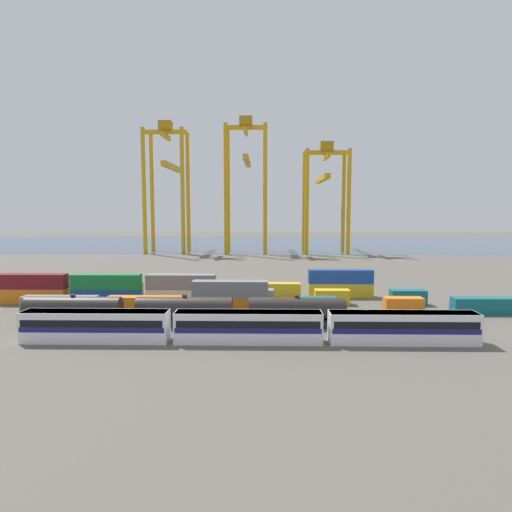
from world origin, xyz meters
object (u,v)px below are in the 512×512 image
object	(u,v)px
passenger_train	(248,325)
shipping_container_7	(33,296)
shipping_container_9	(107,296)
shipping_container_1	(145,304)
shipping_container_17	(127,289)
gantry_crane_east	(325,186)
gantry_crane_central	(246,173)
freight_tank_row	(185,311)
shipping_container_19	(269,290)
gantry_crane_west	(168,176)
shipping_container_4	(317,305)
shipping_container_5	(403,305)

from	to	relation	value
passenger_train	shipping_container_7	world-z (taller)	passenger_train
shipping_container_9	shipping_container_7	bearing A→B (deg)	180.00
shipping_container_7	shipping_container_1	bearing A→B (deg)	-17.33
shipping_container_1	shipping_container_17	xyz separation A→B (m)	(-7.17, 13.62, 0.00)
gantry_crane_east	gantry_crane_central	bearing A→B (deg)	-179.17
shipping_container_1	freight_tank_row	bearing A→B (deg)	-46.44
shipping_container_1	shipping_container_19	xyz separation A→B (m)	(20.06, 13.62, 0.00)
freight_tank_row	gantry_crane_west	world-z (taller)	gantry_crane_west
shipping_container_19	shipping_container_4	bearing A→B (deg)	-60.96
shipping_container_1	shipping_container_5	xyz separation A→B (m)	(41.44, 0.00, 0.00)
shipping_container_4	shipping_container_7	size ratio (longest dim) A/B	0.50
shipping_container_7	gantry_crane_west	world-z (taller)	gantry_crane_west
shipping_container_9	gantry_crane_west	distance (m)	101.23
shipping_container_9	passenger_train	bearing A→B (deg)	-41.37
shipping_container_1	shipping_container_4	xyz separation A→B (m)	(27.63, 0.00, 0.00)
shipping_container_4	shipping_container_19	world-z (taller)	same
shipping_container_5	shipping_container_19	distance (m)	25.35
shipping_container_1	shipping_container_17	world-z (taller)	same
shipping_container_19	gantry_crane_west	xyz separation A→B (m)	(-38.22, 90.00, 28.02)
freight_tank_row	gantry_crane_east	size ratio (longest dim) A/B	1.09
passenger_train	gantry_crane_east	xyz separation A→B (m)	(25.25, 120.08, 23.13)
shipping_container_5	shipping_container_17	world-z (taller)	same
shipping_container_5	shipping_container_7	bearing A→B (deg)	173.86
shipping_container_9	gantry_crane_central	xyz separation A→B (m)	(20.77, 96.87, 29.05)
passenger_train	gantry_crane_west	world-z (taller)	gantry_crane_west
passenger_train	shipping_container_1	world-z (taller)	passenger_train
shipping_container_5	gantry_crane_central	bearing A→B (deg)	105.76
passenger_train	shipping_container_17	bearing A→B (deg)	129.56
shipping_container_19	gantry_crane_west	distance (m)	101.71
shipping_container_7	gantry_crane_west	xyz separation A→B (m)	(3.66, 96.81, 28.02)
shipping_container_9	shipping_container_19	size ratio (longest dim) A/B	1.00
shipping_container_5	shipping_container_7	xyz separation A→B (m)	(-63.25, 6.81, 0.00)
passenger_train	gantry_crane_west	bearing A→B (deg)	106.50
shipping_container_4	gantry_crane_central	size ratio (longest dim) A/B	0.12
shipping_container_1	shipping_container_17	bearing A→B (deg)	117.76
shipping_container_5	shipping_container_19	bearing A→B (deg)	147.50
shipping_container_9	shipping_container_1	bearing A→B (deg)	-38.40
shipping_container_4	gantry_crane_east	bearing A→B (deg)	81.86
shipping_container_1	gantry_crane_central	bearing A→B (deg)	83.30
gantry_crane_central	shipping_container_7	bearing A→B (deg)	-109.34
shipping_container_5	gantry_crane_east	world-z (taller)	gantry_crane_east
passenger_train	shipping_container_1	size ratio (longest dim) A/B	4.68
shipping_container_19	gantry_crane_central	size ratio (longest dim) A/B	0.24
shipping_container_5	shipping_container_9	bearing A→B (deg)	172.25
shipping_container_7	gantry_crane_central	world-z (taller)	gantry_crane_central
shipping_container_19	shipping_container_7	bearing A→B (deg)	-170.76
gantry_crane_west	shipping_container_1	bearing A→B (deg)	-80.06
passenger_train	shipping_container_7	bearing A→B (deg)	149.77
freight_tank_row	gantry_crane_west	size ratio (longest dim) A/B	0.92
shipping_container_5	shipping_container_17	bearing A→B (deg)	164.35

